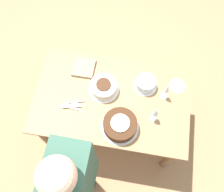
# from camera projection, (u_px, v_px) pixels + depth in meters

# --- Properties ---
(ground_plane) EXTENTS (12.00, 12.00, 0.00)m
(ground_plane) POSITION_uv_depth(u_px,v_px,m) (112.00, 123.00, 2.87)
(ground_plane) COLOR #A87F56
(dining_table) EXTENTS (1.38, 0.86, 0.72)m
(dining_table) POSITION_uv_depth(u_px,v_px,m) (112.00, 103.00, 2.31)
(dining_table) COLOR #9E754C
(dining_table) RESTS_ON ground_plane
(cake_center_white) EXTENTS (0.27, 0.27, 0.11)m
(cake_center_white) POSITION_uv_depth(u_px,v_px,m) (104.00, 87.00, 2.20)
(cake_center_white) COLOR white
(cake_center_white) RESTS_ON dining_table
(cake_front_chocolate) EXTENTS (0.32, 0.32, 0.12)m
(cake_front_chocolate) POSITION_uv_depth(u_px,v_px,m) (120.00, 125.00, 2.05)
(cake_front_chocolate) COLOR white
(cake_front_chocolate) RESTS_ON dining_table
(cake_back_decorated) EXTENTS (0.21, 0.21, 0.10)m
(cake_back_decorated) POSITION_uv_depth(u_px,v_px,m) (146.00, 84.00, 2.21)
(cake_back_decorated) COLOR white
(cake_back_decorated) RESTS_ON dining_table
(wine_glass_near) EXTENTS (0.06, 0.06, 0.20)m
(wine_glass_near) POSITION_uv_depth(u_px,v_px,m) (156.00, 113.00, 2.00)
(wine_glass_near) COLOR silver
(wine_glass_near) RESTS_ON dining_table
(wine_glass_far) EXTENTS (0.07, 0.07, 0.22)m
(wine_glass_far) POSITION_uv_depth(u_px,v_px,m) (167.00, 89.00, 2.08)
(wine_glass_far) COLOR silver
(wine_glass_far) RESTS_ON dining_table
(dessert_plate_right) EXTENTS (0.15, 0.15, 0.01)m
(dessert_plate_right) POSITION_uv_depth(u_px,v_px,m) (177.00, 86.00, 2.25)
(dessert_plate_right) COLOR beige
(dessert_plate_right) RESTS_ON dining_table
(fork_pile) EXTENTS (0.22, 0.11, 0.02)m
(fork_pile) POSITION_uv_depth(u_px,v_px,m) (72.00, 106.00, 2.17)
(fork_pile) COLOR silver
(fork_pile) RESTS_ON dining_table
(napkin_stack) EXTENTS (0.19, 0.20, 0.03)m
(napkin_stack) POSITION_uv_depth(u_px,v_px,m) (84.00, 68.00, 2.32)
(napkin_stack) COLOR gray
(napkin_stack) RESTS_ON dining_table
(person_cutting) EXTENTS (0.23, 0.40, 1.71)m
(person_cutting) POSITION_uv_depth(u_px,v_px,m) (74.00, 187.00, 1.61)
(person_cutting) COLOR #232328
(person_cutting) RESTS_ON ground_plane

